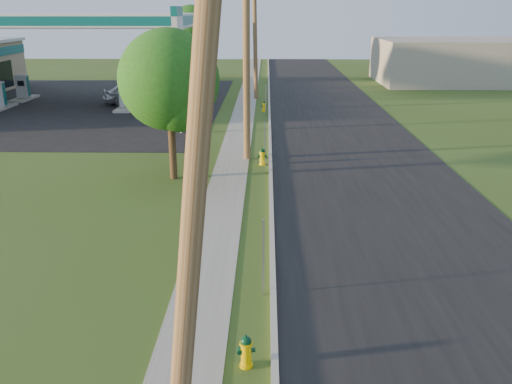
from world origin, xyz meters
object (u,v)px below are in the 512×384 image
hydrant_near (246,351)px  tree_verge (171,84)px  utility_pole_mid (246,51)px  price_pylon (178,34)px  tree_lot (193,33)px  utility_pole_far (255,35)px  hydrant_far (264,106)px  fuel_pump_se (139,91)px  car_silver (135,93)px  fuel_pump_sw (23,91)px  utility_pole_near (196,166)px  fuel_pump_ne (126,99)px  hydrant_mid (262,157)px

hydrant_near → tree_verge: bearing=105.2°
tree_verge → utility_pole_mid: bearing=48.6°
price_pylon → utility_pole_mid: bearing=-54.7°
tree_lot → utility_pole_far: bearing=-55.9°
utility_pole_far → hydrant_far: utility_pole_far is taller
fuel_pump_se → car_silver: bearing=-88.7°
tree_verge → hydrant_far: 16.31m
fuel_pump_sw → utility_pole_mid: bearing=-43.5°
utility_pole_mid → utility_pole_far: size_ratio=1.03×
utility_pole_mid → utility_pole_far: utility_pole_mid is taller
fuel_pump_se → car_silver: (0.03, -1.50, 0.06)m
utility_pole_near → hydrant_near: size_ratio=13.32×
hydrant_near → hydrant_far: size_ratio=0.89×
fuel_pump_ne → fuel_pump_se: bearing=90.0°
utility_pole_near → fuel_pump_ne: size_ratio=2.96×
fuel_pump_se → hydrant_far: bearing=-26.1°
fuel_pump_sw → price_pylon: price_pylon is taller
utility_pole_near → hydrant_far: 30.61m
car_silver → fuel_pump_sw: bearing=60.2°
tree_lot → hydrant_far: size_ratio=8.90×
utility_pole_mid → car_silver: size_ratio=2.12×
utility_pole_mid → fuel_pump_se: 19.65m
fuel_pump_sw → tree_lot: 15.91m
utility_pole_near → tree_verge: (-2.85, 14.77, -0.90)m
price_pylon → hydrant_far: price_pylon is taller
hydrant_mid → hydrant_far: hydrant_far is taller
fuel_pump_se → tree_lot: (3.00, 9.72, 3.84)m
fuel_pump_se → tree_verge: size_ratio=0.53×
tree_lot → fuel_pump_se: bearing=-107.2°
fuel_pump_ne → price_pylon: size_ratio=0.47×
utility_pole_mid → fuel_pump_ne: bearing=124.4°
fuel_pump_sw → utility_pole_near: bearing=-62.9°
utility_pole_near → tree_verge: 15.07m
hydrant_far → tree_verge: bearing=-103.0°
fuel_pump_sw → hydrant_mid: fuel_pump_sw is taller
fuel_pump_se → hydrant_mid: size_ratio=4.05×
price_pylon → tree_lot: bearing=95.4°
hydrant_mid → fuel_pump_sw: bearing=135.9°
fuel_pump_sw → tree_verge: tree_verge is taller
tree_verge → hydrant_mid: 5.48m
fuel_pump_ne → utility_pole_mid: bearing=-55.6°
tree_lot → hydrant_mid: (6.62, -27.74, -4.17)m
utility_pole_mid → hydrant_mid: 4.74m
tree_verge → hydrant_far: size_ratio=7.63×
fuel_pump_sw → tree_lot: tree_lot is taller
hydrant_far → fuel_pump_se: bearing=153.9°
car_silver → hydrant_far: bearing=-128.9°
fuel_pump_sw → car_silver: fuel_pump_sw is taller
fuel_pump_sw → fuel_pump_se: bearing=0.0°
utility_pole_near → hydrant_far: size_ratio=11.92×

